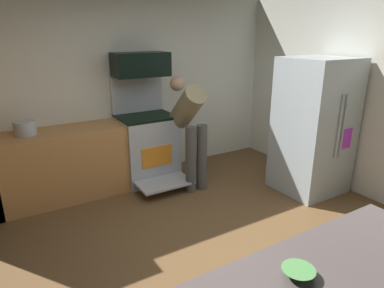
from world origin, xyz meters
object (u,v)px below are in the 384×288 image
at_px(microwave, 141,64).
at_px(mixing_bowl_small, 298,273).
at_px(oven_range, 147,146).
at_px(person_cook, 190,124).
at_px(stock_pot, 25,128).
at_px(refrigerator, 314,126).

xyz_separation_m(microwave, mixing_bowl_small, (-0.64, -3.41, -0.71)).
relative_size(oven_range, person_cook, 1.00).
bearing_deg(mixing_bowl_small, oven_range, 79.07).
height_order(microwave, person_cook, microwave).
xyz_separation_m(mixing_bowl_small, stock_pot, (-0.88, 3.33, 0.06)).
distance_m(oven_range, person_cook, 0.76).
distance_m(mixing_bowl_small, stock_pot, 3.45).
distance_m(person_cook, mixing_bowl_small, 3.00).
bearing_deg(oven_range, person_cook, -51.50).
bearing_deg(microwave, oven_range, -90.00).
height_order(refrigerator, mixing_bowl_small, refrigerator).
bearing_deg(refrigerator, microwave, 139.08).
distance_m(person_cook, stock_pot, 2.00).
bearing_deg(mixing_bowl_small, person_cook, 69.54).
relative_size(oven_range, mixing_bowl_small, 8.92).
bearing_deg(oven_range, stock_pot, 179.37).
xyz_separation_m(oven_range, refrigerator, (1.75, -1.42, 0.37)).
bearing_deg(stock_pot, oven_range, -0.63).
relative_size(person_cook, stock_pot, 6.03).
height_order(oven_range, refrigerator, refrigerator).
relative_size(mixing_bowl_small, stock_pot, 0.67).
distance_m(microwave, refrigerator, 2.43).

